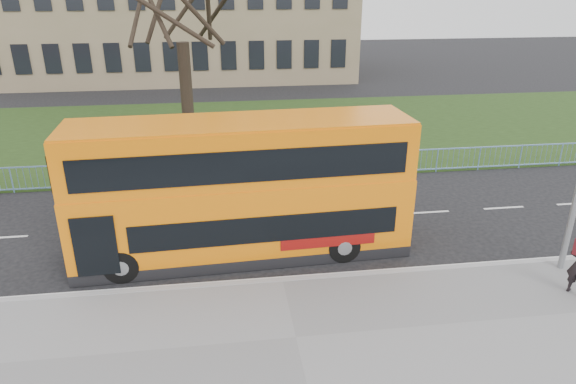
% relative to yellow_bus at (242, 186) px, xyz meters
% --- Properties ---
extents(ground, '(120.00, 120.00, 0.00)m').
position_rel_yellow_bus_xyz_m(ground, '(0.97, -0.39, -2.27)').
color(ground, black).
rests_on(ground, ground).
extents(kerb, '(80.00, 0.20, 0.14)m').
position_rel_yellow_bus_xyz_m(kerb, '(0.97, -1.94, -2.20)').
color(kerb, '#9A999C').
rests_on(kerb, ground).
extents(grass_verge, '(80.00, 15.40, 0.08)m').
position_rel_yellow_bus_xyz_m(grass_verge, '(0.97, 13.91, -2.23)').
color(grass_verge, '#1F3312').
rests_on(grass_verge, ground).
extents(guard_railing, '(40.00, 0.12, 1.10)m').
position_rel_yellow_bus_xyz_m(guard_railing, '(0.97, 6.21, -1.72)').
color(guard_railing, '#7FB0E2').
rests_on(guard_railing, ground).
extents(bare_tree, '(8.97, 8.97, 12.81)m').
position_rel_yellow_bus_xyz_m(bare_tree, '(-2.03, 9.61, 4.21)').
color(bare_tree, black).
rests_on(bare_tree, grass_verge).
extents(yellow_bus, '(10.21, 2.85, 4.24)m').
position_rel_yellow_bus_xyz_m(yellow_bus, '(0.00, 0.00, 0.00)').
color(yellow_bus, orange).
rests_on(yellow_bus, ground).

